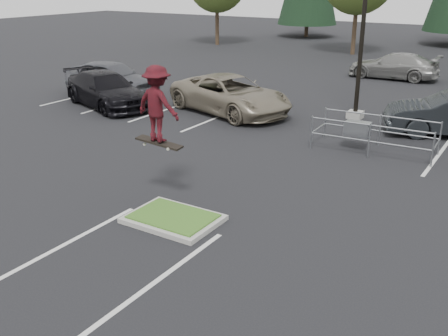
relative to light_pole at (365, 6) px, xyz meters
The scene contains 10 objects.
ground 12.85m from the light_pole, 92.39° to the right, with size 120.00×120.00×0.00m, color black.
grass_median 12.82m from the light_pole, 92.39° to the right, with size 2.20×1.60×0.16m.
stall_lines 7.74m from the light_pole, 107.24° to the right, with size 22.62×17.60×0.01m.
light_pole is the anchor object (origin of this frame).
cart_corral 5.77m from the light_pole, 69.02° to the right, with size 4.11×1.63×1.15m.
skateboarder 11.30m from the light_pole, 98.58° to the right, with size 1.31×0.80×2.13m.
car_l_tan 6.55m from the light_pole, 158.38° to the right, with size 2.71×5.87×1.63m, color gray.
car_l_black 11.84m from the light_pole, 159.39° to the right, with size 2.17×5.33×1.55m, color black.
car_l_grey 12.70m from the light_pole, behind, with size 2.03×5.04×1.72m, color #4F5157.
car_far_silver 10.77m from the light_pole, 96.63° to the left, with size 2.07×5.10×1.48m, color gray.
Camera 1 is at (7.21, -9.18, 5.67)m, focal length 42.00 mm.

